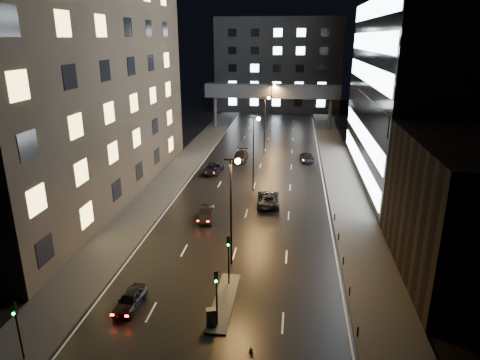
# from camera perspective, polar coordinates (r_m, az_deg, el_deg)

# --- Properties ---
(ground) EXTENTS (160.00, 160.00, 0.00)m
(ground) POSITION_cam_1_polar(r_m,az_deg,el_deg) (69.66, 2.73, 1.91)
(ground) COLOR black
(ground) RESTS_ON ground
(sidewalk_left) EXTENTS (5.00, 110.00, 0.15)m
(sidewalk_left) POSITION_cam_1_polar(r_m,az_deg,el_deg) (67.06, -8.33, 1.13)
(sidewalk_left) COLOR #383533
(sidewalk_left) RESTS_ON ground
(sidewalk_right) EXTENTS (5.00, 110.00, 0.15)m
(sidewalk_right) POSITION_cam_1_polar(r_m,az_deg,el_deg) (65.07, 13.40, 0.27)
(sidewalk_right) COLOR #383533
(sidewalk_right) RESTS_ON ground
(building_left) EXTENTS (15.00, 48.00, 40.00)m
(building_left) POSITION_cam_1_polar(r_m,az_deg,el_deg) (57.68, -22.47, 17.31)
(building_left) COLOR #2D2319
(building_left) RESTS_ON ground
(building_right_low) EXTENTS (10.00, 18.00, 12.00)m
(building_right_low) POSITION_cam_1_polar(r_m,az_deg,el_deg) (40.91, 28.00, -3.61)
(building_right_low) COLOR black
(building_right_low) RESTS_ON ground
(building_right_glass) EXTENTS (20.00, 36.00, 45.00)m
(building_right_glass) POSITION_cam_1_polar(r_m,az_deg,el_deg) (65.64, 26.40, 19.00)
(building_right_glass) COLOR black
(building_right_glass) RESTS_ON ground
(building_far) EXTENTS (34.00, 14.00, 25.00)m
(building_far) POSITION_cam_1_polar(r_m,az_deg,el_deg) (124.88, 5.12, 15.06)
(building_far) COLOR #333335
(building_far) RESTS_ON ground
(skybridge) EXTENTS (30.00, 3.00, 10.00)m
(skybridge) POSITION_cam_1_polar(r_m,az_deg,el_deg) (97.38, 4.31, 11.66)
(skybridge) COLOR #333335
(skybridge) RESTS_ON ground
(median_island) EXTENTS (1.60, 8.00, 0.15)m
(median_island) POSITION_cam_1_polar(r_m,az_deg,el_deg) (35.11, -2.15, -15.86)
(median_island) COLOR #383533
(median_island) RESTS_ON ground
(traffic_signal_near) EXTENTS (0.28, 0.34, 4.40)m
(traffic_signal_near) POSITION_cam_1_polar(r_m,az_deg,el_deg) (35.65, -1.54, -9.60)
(traffic_signal_near) COLOR black
(traffic_signal_near) RESTS_ON median_island
(traffic_signal_far) EXTENTS (0.28, 0.34, 4.40)m
(traffic_signal_far) POSITION_cam_1_polar(r_m,az_deg,el_deg) (30.98, -3.15, -14.35)
(traffic_signal_far) COLOR black
(traffic_signal_far) RESTS_ON median_island
(traffic_signal_corner) EXTENTS (0.28, 0.34, 4.40)m
(traffic_signal_corner) POSITION_cam_1_polar(r_m,az_deg,el_deg) (31.48, -27.62, -16.45)
(traffic_signal_corner) COLOR black
(traffic_signal_corner) RESTS_ON ground
(bollard_row) EXTENTS (0.12, 25.12, 0.90)m
(bollard_row) POSITION_cam_1_polar(r_m,az_deg,el_deg) (38.66, 13.99, -12.28)
(bollard_row) COLOR black
(bollard_row) RESTS_ON ground
(streetlight_near) EXTENTS (1.45, 0.50, 10.15)m
(streetlight_near) POSITION_cam_1_polar(r_m,az_deg,el_deg) (37.41, -0.97, -2.46)
(streetlight_near) COLOR black
(streetlight_near) RESTS_ON ground
(streetlight_mid_a) EXTENTS (1.45, 0.50, 10.15)m
(streetlight_mid_a) POSITION_cam_1_polar(r_m,az_deg,el_deg) (56.40, 1.98, 4.78)
(streetlight_mid_a) COLOR black
(streetlight_mid_a) RESTS_ON ground
(streetlight_mid_b) EXTENTS (1.45, 0.50, 10.15)m
(streetlight_mid_b) POSITION_cam_1_polar(r_m,az_deg,el_deg) (75.92, 3.44, 8.33)
(streetlight_mid_b) COLOR black
(streetlight_mid_b) RESTS_ON ground
(streetlight_far) EXTENTS (1.45, 0.50, 10.15)m
(streetlight_far) POSITION_cam_1_polar(r_m,az_deg,el_deg) (95.63, 4.31, 10.42)
(streetlight_far) COLOR black
(streetlight_far) RESTS_ON ground
(car_away_a) EXTENTS (1.84, 3.99, 1.33)m
(car_away_a) POSITION_cam_1_polar(r_m,az_deg,el_deg) (35.28, -14.45, -15.17)
(car_away_a) COLOR black
(car_away_a) RESTS_ON ground
(car_away_b) EXTENTS (2.03, 4.54, 1.45)m
(car_away_b) POSITION_cam_1_polar(r_m,az_deg,el_deg) (49.14, -4.46, -4.49)
(car_away_b) COLOR black
(car_away_b) RESTS_ON ground
(car_away_c) EXTENTS (2.88, 5.39, 1.44)m
(car_away_c) POSITION_cam_1_polar(r_m,az_deg,el_deg) (65.68, -3.67, 1.51)
(car_away_c) COLOR black
(car_away_c) RESTS_ON ground
(car_away_d) EXTENTS (2.28, 5.52, 1.60)m
(car_away_d) POSITION_cam_1_polar(r_m,az_deg,el_deg) (72.23, 0.11, 3.20)
(car_away_d) COLOR black
(car_away_d) RESTS_ON ground
(car_toward_a) EXTENTS (3.10, 6.00, 1.62)m
(car_toward_a) POSITION_cam_1_polar(r_m,az_deg,el_deg) (53.32, 3.79, -2.49)
(car_toward_a) COLOR black
(car_toward_a) RESTS_ON ground
(car_toward_b) EXTENTS (2.59, 5.22, 1.46)m
(car_toward_b) POSITION_cam_1_polar(r_m,az_deg,el_deg) (73.09, 8.90, 3.10)
(car_toward_b) COLOR black
(car_toward_b) RESTS_ON ground
(utility_cabinet) EXTENTS (0.82, 0.68, 1.33)m
(utility_cabinet) POSITION_cam_1_polar(r_m,az_deg,el_deg) (32.27, -3.84, -17.77)
(utility_cabinet) COLOR #48484B
(utility_cabinet) RESTS_ON median_island
(cone_a) EXTENTS (0.42, 0.42, 0.50)m
(cone_a) POSITION_cam_1_polar(r_m,az_deg,el_deg) (30.48, 1.46, -21.61)
(cone_a) COLOR orange
(cone_a) RESTS_ON ground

